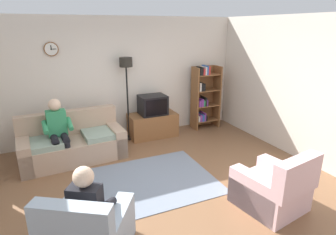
{
  "coord_description": "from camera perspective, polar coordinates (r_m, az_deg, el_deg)",
  "views": [
    {
      "loc": [
        -1.59,
        -3.56,
        2.48
      ],
      "look_at": [
        0.39,
        0.88,
        0.89
      ],
      "focal_mm": 30.03,
      "sensor_mm": 36.0,
      "label": 1
    }
  ],
  "objects": [
    {
      "name": "ground_plane",
      "position": [
        4.62,
        0.02,
        -14.39
      ],
      "size": [
        12.0,
        12.0,
        0.0
      ],
      "primitive_type": "plane",
      "color": "brown"
    },
    {
      "name": "back_wall_assembly",
      "position": [
        6.52,
        -9.68,
        7.81
      ],
      "size": [
        6.2,
        0.17,
        2.7
      ],
      "color": "silver",
      "rests_on": "ground_plane"
    },
    {
      "name": "right_wall",
      "position": [
        5.81,
        26.8,
        4.89
      ],
      "size": [
        0.12,
        5.8,
        2.7
      ],
      "primitive_type": "cube",
      "color": "silver",
      "rests_on": "ground_plane"
    },
    {
      "name": "couch",
      "position": [
        5.75,
        -18.76,
        -5.11
      ],
      "size": [
        1.95,
        1.0,
        0.9
      ],
      "color": "tan",
      "rests_on": "ground_plane"
    },
    {
      "name": "tv_stand",
      "position": [
        6.6,
        -3.12,
        -1.52
      ],
      "size": [
        1.1,
        0.56,
        0.55
      ],
      "color": "brown",
      "rests_on": "ground_plane"
    },
    {
      "name": "tv",
      "position": [
        6.43,
        -3.12,
        2.58
      ],
      "size": [
        0.6,
        0.49,
        0.44
      ],
      "color": "black",
      "rests_on": "tv_stand"
    },
    {
      "name": "bookshelf",
      "position": [
        7.1,
        7.26,
        4.31
      ],
      "size": [
        0.68,
        0.36,
        1.59
      ],
      "color": "brown",
      "rests_on": "ground_plane"
    },
    {
      "name": "floor_lamp",
      "position": [
        6.23,
        -8.42,
        8.33
      ],
      "size": [
        0.28,
        0.28,
        1.85
      ],
      "color": "black",
      "rests_on": "ground_plane"
    },
    {
      "name": "armchair_near_window",
      "position": [
        3.47,
        -15.69,
        -21.93
      ],
      "size": [
        1.14,
        1.17,
        0.9
      ],
      "color": "#9EADBC",
      "rests_on": "ground_plane"
    },
    {
      "name": "armchair_near_bookshelf",
      "position": [
        4.34,
        20.43,
        -13.49
      ],
      "size": [
        0.93,
        1.0,
        0.9
      ],
      "color": "beige",
      "rests_on": "ground_plane"
    },
    {
      "name": "area_rug",
      "position": [
        4.82,
        -4.21,
        -12.88
      ],
      "size": [
        2.2,
        1.7,
        0.01
      ],
      "primitive_type": "cube",
      "color": "slate",
      "rests_on": "ground_plane"
    },
    {
      "name": "person_on_couch",
      "position": [
        5.5,
        -21.42,
        -2.14
      ],
      "size": [
        0.53,
        0.55,
        1.24
      ],
      "color": "#338C59",
      "rests_on": "ground_plane"
    },
    {
      "name": "person_in_left_armchair",
      "position": [
        3.34,
        -15.55,
        -16.83
      ],
      "size": [
        0.61,
        0.64,
        1.12
      ],
      "color": "black",
      "rests_on": "ground_plane"
    }
  ]
}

